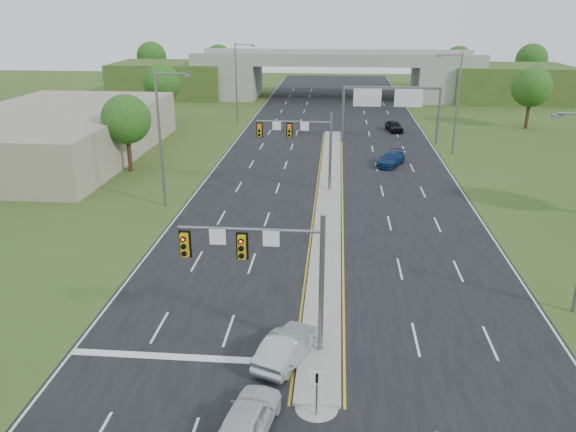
# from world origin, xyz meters

# --- Properties ---
(ground) EXTENTS (240.00, 240.00, 0.00)m
(ground) POSITION_xyz_m (0.00, 0.00, 0.00)
(ground) COLOR #394D1B
(ground) RESTS_ON ground
(road) EXTENTS (24.00, 160.00, 0.02)m
(road) POSITION_xyz_m (0.00, 35.00, 0.01)
(road) COLOR black
(road) RESTS_ON ground
(median) EXTENTS (2.00, 54.00, 0.16)m
(median) POSITION_xyz_m (0.00, 23.00, 0.10)
(median) COLOR gray
(median) RESTS_ON road
(median_nose) EXTENTS (2.00, 2.00, 0.16)m
(median_nose) POSITION_xyz_m (0.00, -4.00, 0.10)
(median_nose) COLOR gray
(median_nose) RESTS_ON road
(lane_markings) EXTENTS (23.72, 160.00, 0.01)m
(lane_markings) POSITION_xyz_m (-0.60, 28.91, 0.02)
(lane_markings) COLOR gold
(lane_markings) RESTS_ON road
(signal_mast_near) EXTENTS (6.62, 0.60, 7.00)m
(signal_mast_near) POSITION_xyz_m (-2.26, -0.07, 4.73)
(signal_mast_near) COLOR slate
(signal_mast_near) RESTS_ON ground
(signal_mast_far) EXTENTS (6.62, 0.60, 7.00)m
(signal_mast_far) POSITION_xyz_m (-2.26, 24.93, 4.73)
(signal_mast_far) COLOR slate
(signal_mast_far) RESTS_ON ground
(keep_right_sign) EXTENTS (0.60, 0.13, 2.20)m
(keep_right_sign) POSITION_xyz_m (0.00, -4.53, 1.52)
(keep_right_sign) COLOR slate
(keep_right_sign) RESTS_ON ground
(sign_gantry) EXTENTS (11.58, 0.44, 6.67)m
(sign_gantry) POSITION_xyz_m (6.68, 44.92, 5.24)
(sign_gantry) COLOR slate
(sign_gantry) RESTS_ON ground
(overpass) EXTENTS (80.00, 14.00, 8.10)m
(overpass) POSITION_xyz_m (0.00, 80.00, 3.55)
(overpass) COLOR gray
(overpass) RESTS_ON ground
(lightpole_l_mid) EXTENTS (2.85, 0.25, 11.00)m
(lightpole_l_mid) POSITION_xyz_m (-13.30, 20.00, 6.10)
(lightpole_l_mid) COLOR slate
(lightpole_l_mid) RESTS_ON ground
(lightpole_l_far) EXTENTS (2.85, 0.25, 11.00)m
(lightpole_l_far) POSITION_xyz_m (-13.30, 55.00, 6.10)
(lightpole_l_far) COLOR slate
(lightpole_l_far) RESTS_ON ground
(lightpole_r_far) EXTENTS (2.85, 0.25, 11.00)m
(lightpole_r_far) POSITION_xyz_m (13.30, 40.00, 6.10)
(lightpole_r_far) COLOR slate
(lightpole_r_far) RESTS_ON ground
(tree_l_near) EXTENTS (4.80, 4.80, 7.60)m
(tree_l_near) POSITION_xyz_m (-20.00, 30.00, 5.18)
(tree_l_near) COLOR #382316
(tree_l_near) RESTS_ON ground
(tree_l_mid) EXTENTS (5.20, 5.20, 8.12)m
(tree_l_mid) POSITION_xyz_m (-24.00, 55.00, 5.51)
(tree_l_mid) COLOR #382316
(tree_l_mid) RESTS_ON ground
(tree_r_mid) EXTENTS (5.20, 5.20, 8.12)m
(tree_r_mid) POSITION_xyz_m (26.00, 55.00, 5.51)
(tree_r_mid) COLOR #382316
(tree_r_mid) RESTS_ON ground
(tree_back_a) EXTENTS (6.00, 6.00, 8.85)m
(tree_back_a) POSITION_xyz_m (-38.00, 94.00, 5.84)
(tree_back_a) COLOR #382316
(tree_back_a) RESTS_ON ground
(tree_back_b) EXTENTS (5.60, 5.60, 8.32)m
(tree_back_b) POSITION_xyz_m (-24.00, 94.00, 5.51)
(tree_back_b) COLOR #382316
(tree_back_b) RESTS_ON ground
(tree_back_c) EXTENTS (5.60, 5.60, 8.32)m
(tree_back_c) POSITION_xyz_m (24.00, 94.00, 5.51)
(tree_back_c) COLOR #382316
(tree_back_c) RESTS_ON ground
(tree_back_d) EXTENTS (6.00, 6.00, 8.85)m
(tree_back_d) POSITION_xyz_m (38.00, 94.00, 5.84)
(tree_back_d) COLOR #382316
(tree_back_d) RESTS_ON ground
(commercial_building) EXTENTS (18.00, 30.00, 5.00)m
(commercial_building) POSITION_xyz_m (-30.00, 35.00, 2.50)
(commercial_building) COLOR gray
(commercial_building) RESTS_ON ground
(car_white) EXTENTS (2.51, 4.60, 1.48)m
(car_white) POSITION_xyz_m (-2.59, -5.76, 0.76)
(car_white) COLOR silver
(car_white) RESTS_ON road
(car_silver) EXTENTS (3.02, 4.62, 1.44)m
(car_silver) POSITION_xyz_m (-1.50, -0.76, 0.74)
(car_silver) COLOR #A4A8AC
(car_silver) RESTS_ON road
(car_far_b) EXTENTS (3.62, 4.98, 1.34)m
(car_far_b) POSITION_xyz_m (6.19, 34.33, 0.69)
(car_far_b) COLOR navy
(car_far_b) RESTS_ON road
(car_far_c) EXTENTS (2.44, 4.32, 1.39)m
(car_far_c) POSITION_xyz_m (8.04, 51.50, 0.71)
(car_far_c) COLOR black
(car_far_c) RESTS_ON road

